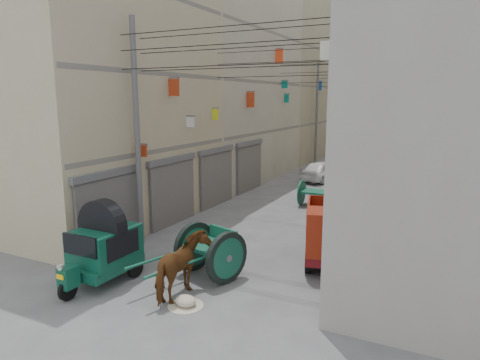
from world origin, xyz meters
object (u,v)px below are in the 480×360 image
Objects in this scene: mini_truck at (332,236)px; distant_car_grey at (399,153)px; distant_car_green at (364,146)px; second_cart at (315,193)px; feed_sack at (186,301)px; tonga_cart at (210,251)px; horse at (183,267)px; distant_car_white at (324,171)px; auto_rickshaw at (103,245)px.

mini_truck reaches higher than distant_car_grey.
mini_truck reaches higher than distant_car_green.
feed_sack is (0.07, -11.49, -0.53)m from second_cart.
feed_sack is at bearing -60.79° from tonga_cart.
tonga_cart is at bearing 101.82° from feed_sack.
horse reaches higher than distant_car_white.
mini_truck is 1.94× the size of horse.
horse is 0.59× the size of distant_car_grey.
distant_car_green is (0.98, 33.85, -0.45)m from auto_rickshaw.
distant_car_grey is at bearing -88.84° from distant_car_white.
mini_truck is 30.05m from distant_car_green.
second_cart is at bearing 76.12° from auto_rickshaw.
auto_rickshaw reaches higher than distant_car_white.
distant_car_white is at bearing 72.75° from distant_car_green.
second_cart is at bearing 117.91° from distant_car_white.
second_cart is (2.88, 11.25, -0.42)m from auto_rickshaw.
mini_truck reaches higher than distant_car_white.
second_cart is 6.93m from distant_car_white.
mini_truck is 2.68× the size of second_cart.
mini_truck reaches higher than feed_sack.
feed_sack is (0.40, -1.93, -0.65)m from tonga_cart.
tonga_cart is 0.81× the size of distant_car_green.
tonga_cart is 0.94× the size of mini_truck.
horse is at bearing -71.01° from tonga_cart.
distant_car_grey is (-0.89, 26.24, -0.40)m from mini_truck.
tonga_cart is 1.81× the size of horse.
second_cart is 19.22m from distant_car_grey.
mini_truck is at bearing -74.71° from distant_car_grey.
distant_car_green is at bearing 88.81° from auto_rickshaw.
feed_sack is at bearing -79.87° from distant_car_grey.
distant_car_green is at bearing 110.17° from tonga_cart.
distant_car_white reaches higher than feed_sack.
second_cart is 0.32× the size of distant_car_green.
tonga_cart is 1.07× the size of distant_car_grey.
auto_rickshaw is 30.75m from distant_car_grey.
mini_truck is 1.00× the size of distant_car_white.
feed_sack is at bearing -136.49° from mini_truck.
feed_sack is at bearing 74.42° from distant_car_green.
distant_car_white is (-4.13, 13.88, -0.30)m from mini_truck.
distant_car_green reaches higher than distant_car_grey.
feed_sack is (-2.61, -4.39, -0.81)m from mini_truck.
distant_car_white is at bearing 94.74° from feed_sack.
auto_rickshaw is at bearing 69.45° from distant_car_green.
distant_car_grey is (2.13, 28.71, -0.24)m from tonga_cart.
mini_truck is (5.56, 4.15, -0.14)m from auto_rickshaw.
mini_truck is 1.14× the size of distant_car_grey.
feed_sack is 0.17× the size of distant_car_grey.
tonga_cart reaches higher than second_cart.
feed_sack is at bearing 110.61° from distant_car_white.
distant_car_grey is at bearing 117.98° from distant_car_green.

